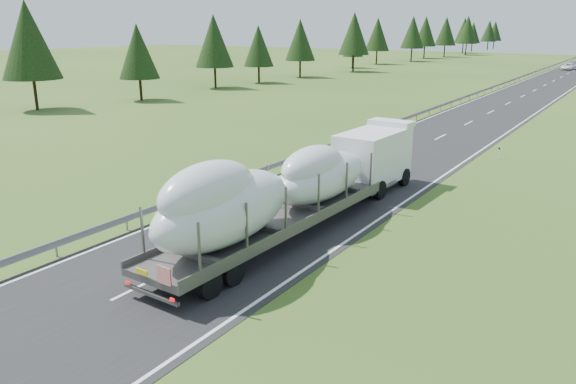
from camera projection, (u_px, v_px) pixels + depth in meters
The scene contains 6 objects.
ground at pixel (141, 286), 22.00m from camera, with size 400.00×400.00×0.00m, color #35501A.
road_surface at pixel (555, 80), 102.33m from camera, with size 10.00×400.00×0.02m, color black.
guardrail at pixel (524, 76), 104.88m from camera, with size 0.10×400.00×0.76m.
tree_line_left at pixel (367, 35), 131.87m from camera, with size 16.01×273.05×12.61m.
boat_truck at pixel (298, 183), 27.22m from camera, with size 3.50×21.48×4.78m.
distant_van at pixel (569, 67), 125.48m from camera, with size 2.40×5.20×1.44m, color white.
Camera 1 is at (15.73, -13.65, 9.85)m, focal length 35.00 mm.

